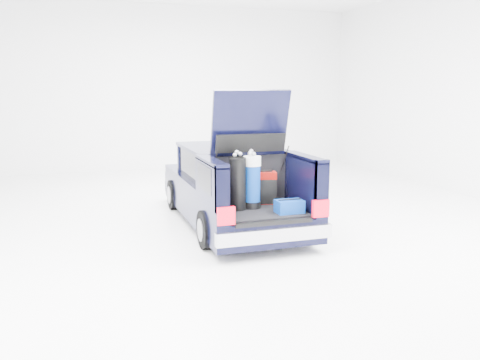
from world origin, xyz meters
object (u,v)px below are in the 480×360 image
object	(u,v)px
car	(230,187)
red_suitcase	(266,188)
blue_duffel	(289,206)
black_golf_bag	(238,184)
blue_golf_bag	(252,182)

from	to	relation	value
car	red_suitcase	bearing A→B (deg)	-77.65
red_suitcase	blue_duffel	size ratio (longest dim) A/B	1.34
black_golf_bag	blue_duffel	world-z (taller)	black_golf_bag
car	black_golf_bag	xyz separation A→B (m)	(-0.32, -1.49, 0.35)
car	black_golf_bag	bearing A→B (deg)	-102.16
car	blue_duffel	bearing A→B (deg)	-78.74
red_suitcase	blue_golf_bag	xyz separation A→B (m)	(-0.32, -0.24, 0.16)
car	red_suitcase	xyz separation A→B (m)	(0.26, -1.19, 0.19)
black_golf_bag	blue_golf_bag	distance (m)	0.26
black_golf_bag	blue_golf_bag	bearing A→B (deg)	35.04
blue_golf_bag	blue_duffel	size ratio (longest dim) A/B	2.27
car	black_golf_bag	world-z (taller)	car
car	red_suitcase	world-z (taller)	car
black_golf_bag	car	bearing A→B (deg)	100.26
red_suitcase	car	bearing A→B (deg)	114.36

